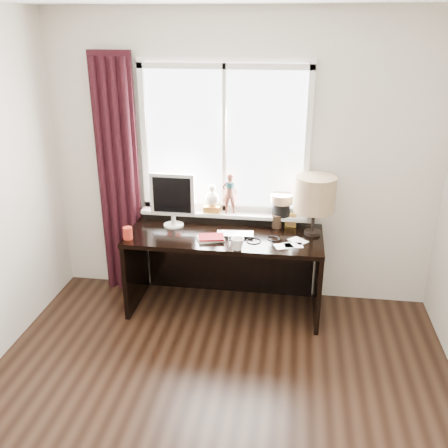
% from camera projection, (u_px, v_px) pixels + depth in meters
% --- Properties ---
extents(floor, '(3.50, 4.00, 0.00)m').
position_uv_depth(floor, '(203.00, 446.00, 3.13)').
color(floor, black).
rests_on(floor, ground).
extents(wall_back, '(3.50, 0.00, 2.60)m').
position_uv_depth(wall_back, '(242.00, 162.00, 4.47)').
color(wall_back, beige).
rests_on(wall_back, ground).
extents(laptop, '(0.33, 0.23, 0.02)m').
position_uv_depth(laptop, '(235.00, 234.00, 4.31)').
color(laptop, silver).
rests_on(laptop, desk).
extents(mug, '(0.15, 0.14, 0.11)m').
position_uv_depth(mug, '(237.00, 243.00, 4.03)').
color(mug, white).
rests_on(mug, desk).
extents(red_cup, '(0.08, 0.08, 0.10)m').
position_uv_depth(red_cup, '(128.00, 233.00, 4.23)').
color(red_cup, maroon).
rests_on(red_cup, desk).
extents(window, '(1.52, 0.21, 1.40)m').
position_uv_depth(window, '(225.00, 162.00, 4.44)').
color(window, white).
rests_on(window, ground).
extents(curtain, '(0.38, 0.09, 2.25)m').
position_uv_depth(curtain, '(118.00, 180.00, 4.60)').
color(curtain, black).
rests_on(curtain, floor).
extents(desk, '(1.70, 0.70, 0.75)m').
position_uv_depth(desk, '(226.00, 254.00, 4.53)').
color(desk, black).
rests_on(desk, floor).
extents(monitor, '(0.40, 0.18, 0.49)m').
position_uv_depth(monitor, '(173.00, 197.00, 4.42)').
color(monitor, beige).
rests_on(monitor, desk).
extents(notebook_stack, '(0.26, 0.23, 0.03)m').
position_uv_depth(notebook_stack, '(211.00, 238.00, 4.23)').
color(notebook_stack, beige).
rests_on(notebook_stack, desk).
extents(brush_holder, '(0.09, 0.09, 0.25)m').
position_uv_depth(brush_holder, '(277.00, 221.00, 4.46)').
color(brush_holder, black).
rests_on(brush_holder, desk).
extents(icon_frame, '(0.10, 0.04, 0.13)m').
position_uv_depth(icon_frame, '(291.00, 220.00, 4.47)').
color(icon_frame, gold).
rests_on(icon_frame, desk).
extents(table_lamp, '(0.35, 0.35, 0.52)m').
position_uv_depth(table_lamp, '(315.00, 195.00, 4.21)').
color(table_lamp, black).
rests_on(table_lamp, desk).
extents(loose_papers, '(0.30, 0.30, 0.00)m').
position_uv_depth(loose_papers, '(292.00, 244.00, 4.15)').
color(loose_papers, white).
rests_on(loose_papers, desk).
extents(desk_cables, '(0.37, 0.30, 0.01)m').
position_uv_depth(desk_cables, '(258.00, 238.00, 4.25)').
color(desk_cables, black).
rests_on(desk_cables, desk).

